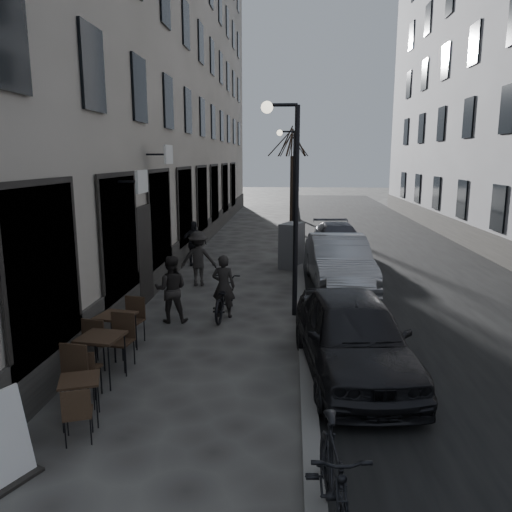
# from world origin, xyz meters

# --- Properties ---
(ground) EXTENTS (120.00, 120.00, 0.00)m
(ground) POSITION_xyz_m (0.00, 0.00, 0.00)
(ground) COLOR #363331
(ground) RESTS_ON ground
(road) EXTENTS (7.30, 60.00, 0.00)m
(road) POSITION_xyz_m (3.85, 16.00, 0.00)
(road) COLOR black
(road) RESTS_ON ground
(kerb) EXTENTS (0.25, 60.00, 0.12)m
(kerb) POSITION_xyz_m (0.20, 16.00, 0.06)
(kerb) COLOR #65635E
(kerb) RESTS_ON ground
(building_left) EXTENTS (4.00, 35.00, 16.00)m
(building_left) POSITION_xyz_m (-6.00, 16.50, 8.00)
(building_left) COLOR gray
(building_left) RESTS_ON ground
(streetlamp_near) EXTENTS (0.90, 0.28, 5.09)m
(streetlamp_near) POSITION_xyz_m (-0.17, 6.00, 3.16)
(streetlamp_near) COLOR black
(streetlamp_near) RESTS_ON ground
(streetlamp_far) EXTENTS (0.90, 0.28, 5.09)m
(streetlamp_far) POSITION_xyz_m (-0.17, 18.00, 3.16)
(streetlamp_far) COLOR black
(streetlamp_far) RESTS_ON ground
(tree_near) EXTENTS (2.40, 2.40, 5.70)m
(tree_near) POSITION_xyz_m (-0.10, 21.00, 4.66)
(tree_near) COLOR black
(tree_near) RESTS_ON ground
(tree_far) EXTENTS (2.40, 2.40, 5.70)m
(tree_far) POSITION_xyz_m (-0.10, 27.00, 4.66)
(tree_far) COLOR black
(tree_far) RESTS_ON ground
(bistro_set_a) EXTENTS (0.81, 1.41, 0.81)m
(bistro_set_a) POSITION_xyz_m (-3.14, 0.67, 0.42)
(bistro_set_a) COLOR black
(bistro_set_a) RESTS_ON ground
(bistro_set_b) EXTENTS (0.78, 1.73, 1.00)m
(bistro_set_b) POSITION_xyz_m (-3.32, 2.00, 0.51)
(bistro_set_b) COLOR black
(bistro_set_b) RESTS_ON ground
(bistro_set_c) EXTENTS (0.77, 1.68, 0.96)m
(bistro_set_c) POSITION_xyz_m (-3.51, 3.25, 0.49)
(bistro_set_c) COLOR black
(bistro_set_c) RESTS_ON ground
(sign_board) EXTENTS (0.61, 0.72, 1.11)m
(sign_board) POSITION_xyz_m (-3.46, -0.72, 0.45)
(sign_board) COLOR black
(sign_board) RESTS_ON ground
(utility_cabinet) EXTENTS (0.94, 1.19, 1.57)m
(utility_cabinet) POSITION_xyz_m (-0.08, 11.43, 0.79)
(utility_cabinet) COLOR #5B5B5D
(utility_cabinet) RESTS_ON ground
(bicycle) EXTENTS (0.77, 1.83, 0.94)m
(bicycle) POSITION_xyz_m (-1.72, 5.73, 0.47)
(bicycle) COLOR black
(bicycle) RESTS_ON ground
(cyclist_rider) EXTENTS (0.59, 0.41, 1.54)m
(cyclist_rider) POSITION_xyz_m (-1.72, 5.73, 0.77)
(cyclist_rider) COLOR black
(cyclist_rider) RESTS_ON ground
(pedestrian_near) EXTENTS (0.84, 0.69, 1.59)m
(pedestrian_near) POSITION_xyz_m (-2.90, 5.28, 0.80)
(pedestrian_near) COLOR #272321
(pedestrian_near) RESTS_ON ground
(pedestrian_mid) EXTENTS (1.12, 0.71, 1.66)m
(pedestrian_mid) POSITION_xyz_m (-2.88, 8.70, 0.83)
(pedestrian_mid) COLOR #2A2725
(pedestrian_mid) RESTS_ON ground
(pedestrian_far) EXTENTS (1.01, 0.67, 1.60)m
(pedestrian_far) POSITION_xyz_m (-3.60, 11.56, 0.80)
(pedestrian_far) COLOR black
(pedestrian_far) RESTS_ON ground
(car_near) EXTENTS (2.16, 4.49, 1.48)m
(car_near) POSITION_xyz_m (1.00, 2.63, 0.74)
(car_near) COLOR black
(car_near) RESTS_ON ground
(car_mid) EXTENTS (1.87, 4.73, 1.53)m
(car_mid) POSITION_xyz_m (1.32, 8.82, 0.77)
(car_mid) COLOR gray
(car_mid) RESTS_ON ground
(car_far) EXTENTS (2.13, 4.47, 1.26)m
(car_far) POSITION_xyz_m (1.76, 13.81, 0.63)
(car_far) COLOR #3D3E48
(car_far) RESTS_ON ground
(moped) EXTENTS (0.68, 2.00, 1.19)m
(moped) POSITION_xyz_m (0.35, -1.32, 0.59)
(moped) COLOR black
(moped) RESTS_ON ground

